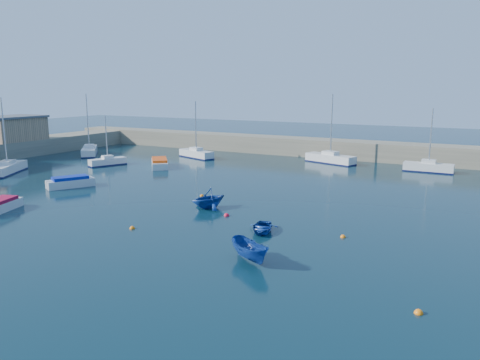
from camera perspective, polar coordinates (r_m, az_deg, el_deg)
The scene contains 19 objects.
ground at distance 32.33m, azimuth -15.59°, elevation -7.76°, with size 220.00×220.00×0.00m, color #0B2631.
back_wall at distance 71.72m, azimuth 10.63°, elevation 3.84°, with size 96.00×4.50×2.60m, color gray.
brick_shed_a at distance 78.57m, azimuth -25.95°, elevation 5.59°, with size 6.00×8.00×3.40m, color tan.
sailboat_2 at distance 63.64m, azimuth -26.47°, elevation 1.31°, with size 5.16×6.99×9.11m.
sailboat_3 at distance 65.21m, azimuth -15.83°, elevation 2.19°, with size 3.13×5.10×6.62m.
sailboat_4 at distance 76.20m, azimuth -17.88°, elevation 3.41°, with size 6.28×6.61×9.34m.
sailboat_5 at distance 69.89m, azimuth -5.35°, elevation 3.23°, with size 6.54×3.78×8.37m.
sailboat_6 at distance 65.88m, azimuth 10.94°, elevation 2.62°, with size 7.43×4.07×9.41m.
sailboat_7 at distance 62.35m, azimuth 21.98°, elevation 1.48°, with size 5.84×1.64×7.81m.
motorboat_1 at distance 52.11m, azimuth -19.96°, elevation -0.24°, with size 3.67×4.92×1.15m.
motorboat_2 at distance 62.31m, azimuth -9.78°, elevation 2.06°, with size 5.09×5.55×1.15m.
dinghy_center at distance 34.02m, azimuth 2.69°, elevation -5.84°, with size 2.15×3.02×0.62m, color navy.
dinghy_left at distance 40.51m, azimuth -3.86°, elevation -2.22°, with size 2.91×3.37×1.78m, color navy.
dinghy_right at distance 28.27m, azimuth 1.27°, elevation -8.67°, with size 1.31×3.47×1.34m, color navy.
buoy_0 at distance 35.73m, azimuth -13.00°, elevation -5.81°, with size 0.41×0.41×0.41m, color orange.
buoy_1 at distance 38.21m, azimuth -1.64°, elevation -4.40°, with size 0.46×0.46×0.46m, color red.
buoy_2 at distance 33.66m, azimuth 12.45°, elevation -6.85°, with size 0.39×0.39×0.39m, color orange.
buoy_3 at distance 45.16m, azimuth -4.68°, elevation -1.98°, with size 0.38×0.38×0.38m, color orange.
buoy_5 at distance 24.00m, azimuth 20.94°, elevation -14.96°, with size 0.42×0.42×0.42m, color orange.
Camera 1 is at (21.52, -21.82, 10.29)m, focal length 35.00 mm.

